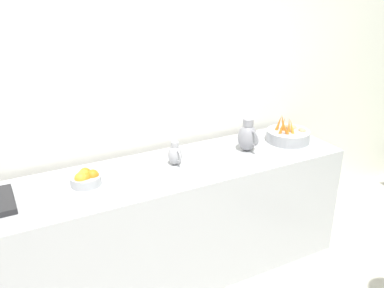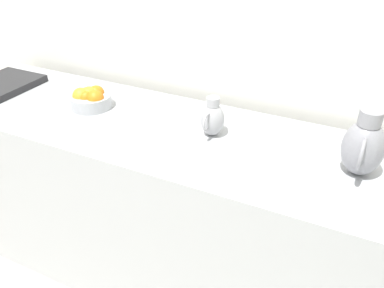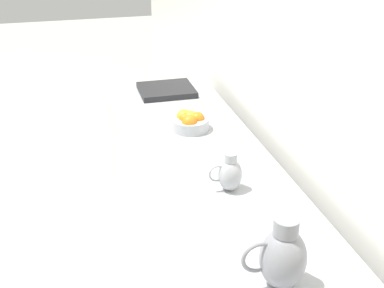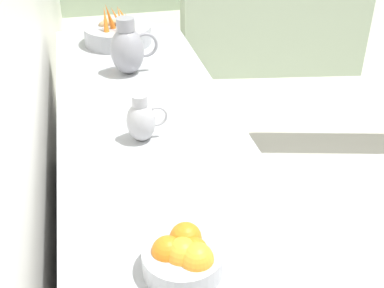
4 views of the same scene
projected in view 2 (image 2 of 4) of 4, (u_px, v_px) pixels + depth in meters
prep_counter at (189, 215)px, 1.97m from camera, size 0.67×2.69×0.90m
orange_bowl at (90, 99)px, 1.95m from camera, size 0.20×0.20×0.10m
metal_pitcher_tall at (363, 146)px, 1.43m from camera, size 0.21×0.15×0.25m
metal_pitcher_short at (212, 118)px, 1.70m from camera, size 0.15×0.10×0.17m
counter_sink_basin at (4, 84)px, 2.18m from camera, size 0.34×0.30×0.04m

